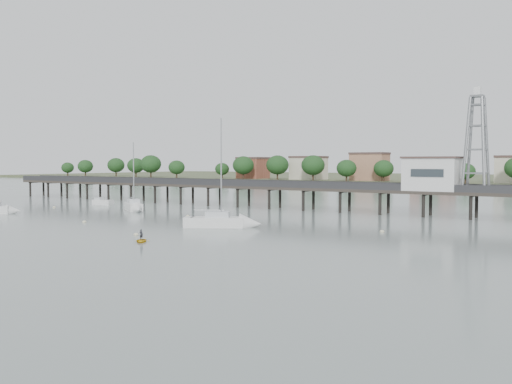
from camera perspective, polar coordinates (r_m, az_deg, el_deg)
pier at (r=102.10m, az=3.55°, el=0.40°), size 150.00×5.00×5.50m
pier_building at (r=92.20m, az=17.17°, el=1.78°), size 8.40×5.40×5.30m
lattice_tower at (r=90.63m, az=21.18°, el=4.49°), size 3.20×3.20×15.50m
sailboat_c at (r=73.92m, az=-2.65°, el=-3.05°), size 9.26×6.71×14.96m
sailboat_b at (r=100.19m, az=-12.02°, el=-1.52°), size 7.49×5.95×12.49m
white_tender at (r=116.85m, az=-15.12°, el=-1.00°), size 4.27×2.37×1.57m
yellow_dinghy at (r=61.56m, az=-11.40°, el=-4.92°), size 1.57×1.34×2.26m
dinghy_occupant at (r=61.56m, az=-11.40°, el=-4.92°), size 0.60×1.16×0.26m
mooring_buoys at (r=76.51m, az=-4.59°, el=-3.27°), size 90.58×21.06×0.39m
far_shore at (r=272.90m, az=22.69°, el=1.20°), size 500.00×170.00×10.40m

